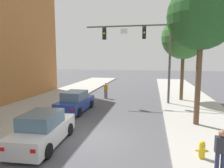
% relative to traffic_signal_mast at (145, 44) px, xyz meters
% --- Properties ---
extents(ground_plane, '(120.00, 120.00, 0.00)m').
position_rel_traffic_signal_mast_xyz_m(ground_plane, '(-2.43, -8.39, -5.39)').
color(ground_plane, '#4C4C51').
extents(sidewalk_right, '(5.00, 60.00, 0.15)m').
position_rel_traffic_signal_mast_xyz_m(sidewalk_right, '(4.07, -8.39, -5.31)').
color(sidewalk_right, '#A8A59E').
rests_on(sidewalk_right, ground).
extents(traffic_signal_mast, '(7.55, 0.38, 7.50)m').
position_rel_traffic_signal_mast_xyz_m(traffic_signal_mast, '(0.00, 0.00, 0.00)').
color(traffic_signal_mast, '#514C47').
rests_on(traffic_signal_mast, sidewalk_right).
extents(car_lead_blue, '(1.93, 4.28, 1.60)m').
position_rel_traffic_signal_mast_xyz_m(car_lead_blue, '(-5.08, -3.73, -4.67)').
color(car_lead_blue, navy).
rests_on(car_lead_blue, ground).
extents(car_following_white, '(2.02, 4.33, 1.60)m').
position_rel_traffic_signal_mast_xyz_m(car_following_white, '(-4.31, -9.80, -4.67)').
color(car_following_white, silver).
rests_on(car_following_white, ground).
extents(pedestrian_crossing_road, '(0.36, 0.22, 1.64)m').
position_rel_traffic_signal_mast_xyz_m(pedestrian_crossing_road, '(-3.92, 1.75, -4.47)').
color(pedestrian_crossing_road, brown).
rests_on(pedestrian_crossing_road, ground).
extents(pedestrian_sidewalk_right_walker, '(0.36, 0.22, 1.64)m').
position_rel_traffic_signal_mast_xyz_m(pedestrian_sidewalk_right_walker, '(3.04, -11.31, -4.32)').
color(pedestrian_sidewalk_right_walker, '#232847').
rests_on(pedestrian_sidewalk_right_walker, sidewalk_right).
extents(fire_hydrant, '(0.48, 0.24, 0.72)m').
position_rel_traffic_signal_mast_xyz_m(fire_hydrant, '(2.76, -10.03, -4.88)').
color(fire_hydrant, gold).
rests_on(fire_hydrant, sidewalk_right).
extents(street_tree_nearest, '(3.89, 3.89, 8.33)m').
position_rel_traffic_signal_mast_xyz_m(street_tree_nearest, '(3.40, -5.62, 1.11)').
color(street_tree_nearest, brown).
rests_on(street_tree_nearest, sidewalk_right).
extents(street_tree_second, '(4.09, 4.09, 7.97)m').
position_rel_traffic_signal_mast_xyz_m(street_tree_second, '(3.50, 1.84, 0.66)').
color(street_tree_second, brown).
rests_on(street_tree_second, sidewalk_right).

